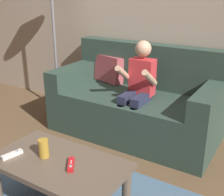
{
  "coord_description": "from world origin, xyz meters",
  "views": [
    {
      "loc": [
        1.39,
        -1.3,
        1.43
      ],
      "look_at": [
        0.25,
        0.55,
        0.61
      ],
      "focal_mm": 47.21,
      "sensor_mm": 36.0,
      "label": 1
    }
  ],
  "objects_px": {
    "game_remote_red_center": "(71,164)",
    "coffee_table": "(59,171)",
    "person_seated_on_couch": "(138,87)",
    "soda_can": "(44,148)",
    "game_remote_white_near_edge": "(12,155)",
    "couch": "(136,103)"
  },
  "relations": [
    {
      "from": "person_seated_on_couch",
      "to": "soda_can",
      "type": "xyz_separation_m",
      "value": [
        -0.08,
        -1.16,
        -0.1
      ]
    },
    {
      "from": "soda_can",
      "to": "person_seated_on_couch",
      "type": "bearing_deg",
      "value": 86.02
    },
    {
      "from": "couch",
      "to": "soda_can",
      "type": "relative_size",
      "value": 13.59
    },
    {
      "from": "person_seated_on_couch",
      "to": "game_remote_white_near_edge",
      "type": "height_order",
      "value": "person_seated_on_couch"
    },
    {
      "from": "game_remote_red_center",
      "to": "coffee_table",
      "type": "bearing_deg",
      "value": -179.87
    },
    {
      "from": "couch",
      "to": "person_seated_on_couch",
      "type": "relative_size",
      "value": 1.69
    },
    {
      "from": "game_remote_white_near_edge",
      "to": "game_remote_red_center",
      "type": "xyz_separation_m",
      "value": [
        0.4,
        0.11,
        0.0
      ]
    },
    {
      "from": "couch",
      "to": "game_remote_red_center",
      "type": "xyz_separation_m",
      "value": [
        0.24,
        -1.33,
        0.1
      ]
    },
    {
      "from": "soda_can",
      "to": "couch",
      "type": "bearing_deg",
      "value": 91.1
    },
    {
      "from": "couch",
      "to": "person_seated_on_couch",
      "type": "bearing_deg",
      "value": -60.01
    },
    {
      "from": "person_seated_on_couch",
      "to": "coffee_table",
      "type": "distance_m",
      "value": 1.17
    },
    {
      "from": "person_seated_on_couch",
      "to": "game_remote_red_center",
      "type": "xyz_separation_m",
      "value": [
        0.14,
        -1.15,
        -0.15
      ]
    },
    {
      "from": "soda_can",
      "to": "game_remote_white_near_edge",
      "type": "bearing_deg",
      "value": -149.46
    },
    {
      "from": "coffee_table",
      "to": "game_remote_red_center",
      "type": "relative_size",
      "value": 6.44
    },
    {
      "from": "coffee_table",
      "to": "soda_can",
      "type": "relative_size",
      "value": 7.14
    },
    {
      "from": "coffee_table",
      "to": "soda_can",
      "type": "bearing_deg",
      "value": -177.31
    },
    {
      "from": "game_remote_red_center",
      "to": "soda_can",
      "type": "distance_m",
      "value": 0.22
    },
    {
      "from": "couch",
      "to": "game_remote_red_center",
      "type": "relative_size",
      "value": 12.25
    },
    {
      "from": "person_seated_on_couch",
      "to": "game_remote_red_center",
      "type": "distance_m",
      "value": 1.17
    },
    {
      "from": "coffee_table",
      "to": "game_remote_red_center",
      "type": "distance_m",
      "value": 0.13
    },
    {
      "from": "game_remote_white_near_edge",
      "to": "soda_can",
      "type": "height_order",
      "value": "soda_can"
    },
    {
      "from": "person_seated_on_couch",
      "to": "game_remote_red_center",
      "type": "bearing_deg",
      "value": -83.18
    }
  ]
}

